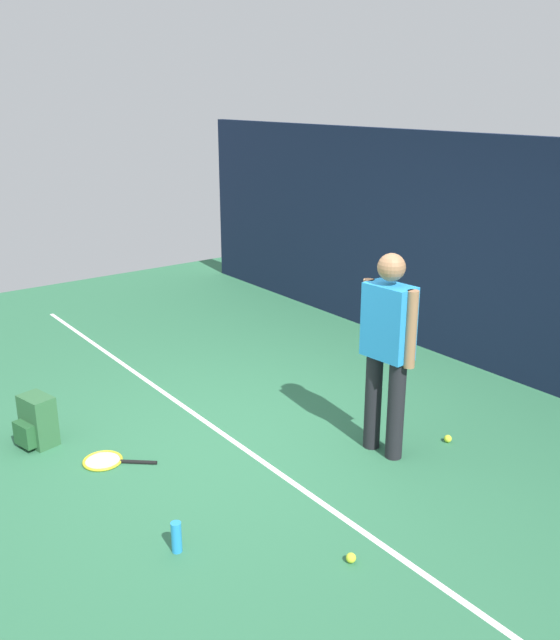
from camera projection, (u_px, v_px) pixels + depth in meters
ground_plane at (244, 437)px, 6.01m from camera, size 12.00×12.00×0.00m
back_fence at (474, 253)px, 7.33m from camera, size 10.00×0.10×2.48m
court_line at (233, 441)px, 5.94m from camera, size 9.00×0.05×0.00m
tennis_player at (388, 343)px, 5.46m from camera, size 0.53×0.25×1.70m
tennis_racket at (106, 461)px, 5.59m from camera, size 0.54×0.58×0.03m
backpack at (37, 422)px, 5.82m from camera, size 0.34×0.33×0.44m
tennis_ball_near_player at (351, 558)px, 4.39m from camera, size 0.07×0.07×0.07m
tennis_ball_by_fence at (448, 439)px, 5.91m from camera, size 0.07×0.07×0.07m
water_bottle at (176, 537)px, 4.47m from camera, size 0.07×0.07×0.22m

